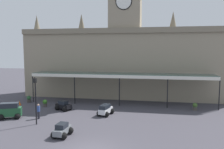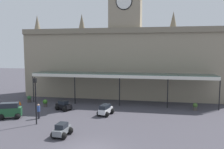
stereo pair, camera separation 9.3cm
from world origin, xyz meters
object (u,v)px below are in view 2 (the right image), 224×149
(car_white_estate, at_px, (105,110))
(planter_by_canopy, at_px, (45,103))
(planter_forecourt_centre, at_px, (29,99))
(car_black_sedan, at_px, (64,106))
(traffic_cone, at_px, (20,103))
(car_grey_sedan, at_px, (62,131))
(planter_near_kerb, at_px, (195,107))
(pedestrian_beside_cars, at_px, (39,111))
(victorian_lamppost, at_px, (36,95))
(car_green_van, at_px, (10,111))

(car_white_estate, xyz_separation_m, planter_by_canopy, (-8.89, 2.51, -0.07))
(planter_forecourt_centre, relative_size, planter_by_canopy, 1.00)
(car_black_sedan, xyz_separation_m, traffic_cone, (-7.03, 1.43, -0.21))
(car_grey_sedan, xyz_separation_m, planter_forecourt_centre, (-10.03, 11.75, -0.01))
(car_grey_sedan, height_order, planter_near_kerb, car_grey_sedan)
(car_grey_sedan, relative_size, planter_forecourt_centre, 2.19)
(pedestrian_beside_cars, distance_m, planter_forecourt_centre, 9.05)
(car_white_estate, bearing_deg, traffic_cone, 168.26)
(victorian_lamppost, bearing_deg, pedestrian_beside_cars, 111.62)
(victorian_lamppost, distance_m, traffic_cone, 10.14)
(car_green_van, distance_m, traffic_cone, 6.44)
(pedestrian_beside_cars, xyz_separation_m, planter_near_kerb, (17.74, 6.92, -0.42))
(car_white_estate, xyz_separation_m, victorian_lamppost, (-6.27, -4.63, 2.49))
(planter_forecourt_centre, height_order, planter_by_canopy, same)
(car_black_sedan, height_order, planter_near_kerb, car_black_sedan)
(car_grey_sedan, bearing_deg, victorian_lamppost, 145.98)
(car_black_sedan, relative_size, victorian_lamppost, 0.45)
(car_green_van, xyz_separation_m, planter_near_kerb, (20.93, 7.39, -0.32))
(car_green_van, distance_m, car_black_sedan, 6.33)
(planter_by_canopy, xyz_separation_m, planter_near_kerb, (19.61, 1.65, 0.00))
(pedestrian_beside_cars, relative_size, planter_forecourt_centre, 1.74)
(traffic_cone, bearing_deg, car_white_estate, -11.74)
(car_white_estate, relative_size, car_black_sedan, 1.07)
(victorian_lamppost, bearing_deg, car_green_van, 160.48)
(car_grey_sedan, bearing_deg, planter_forecourt_centre, 130.48)
(car_black_sedan, height_order, traffic_cone, car_black_sedan)
(car_grey_sedan, bearing_deg, pedestrian_beside_cars, 135.90)
(pedestrian_beside_cars, height_order, planter_near_kerb, pedestrian_beside_cars)
(planter_near_kerb, bearing_deg, car_white_estate, -158.84)
(car_green_van, xyz_separation_m, planter_forecourt_centre, (-2.19, 7.72, -0.32))
(victorian_lamppost, xyz_separation_m, planter_by_canopy, (-2.61, 7.14, -2.56))
(victorian_lamppost, relative_size, traffic_cone, 8.38)
(pedestrian_beside_cars, bearing_deg, car_black_sedan, 72.21)
(pedestrian_beside_cars, bearing_deg, car_green_van, -171.72)
(victorian_lamppost, bearing_deg, car_grey_sedan, -34.02)
(car_grey_sedan, distance_m, planter_by_canopy, 11.74)
(car_green_van, distance_m, planter_near_kerb, 22.20)
(car_grey_sedan, bearing_deg, car_green_van, 152.79)
(car_white_estate, xyz_separation_m, planter_forecourt_centre, (-12.40, 4.48, -0.07))
(car_black_sedan, xyz_separation_m, pedestrian_beside_cars, (-1.28, -4.00, 0.41))
(planter_near_kerb, bearing_deg, planter_forecourt_centre, 179.18)
(car_grey_sedan, xyz_separation_m, pedestrian_beside_cars, (-4.64, 4.49, 0.41))
(car_black_sedan, height_order, pedestrian_beside_cars, pedestrian_beside_cars)
(car_grey_sedan, distance_m, traffic_cone, 14.36)
(car_black_sedan, relative_size, planter_by_canopy, 2.32)
(car_white_estate, distance_m, car_grey_sedan, 7.64)
(car_grey_sedan, distance_m, planter_near_kerb, 17.38)
(car_grey_sedan, xyz_separation_m, traffic_cone, (-10.39, 9.92, -0.21))
(planter_forecourt_centre, bearing_deg, victorian_lamppost, -56.09)
(car_black_sedan, distance_m, planter_near_kerb, 16.71)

